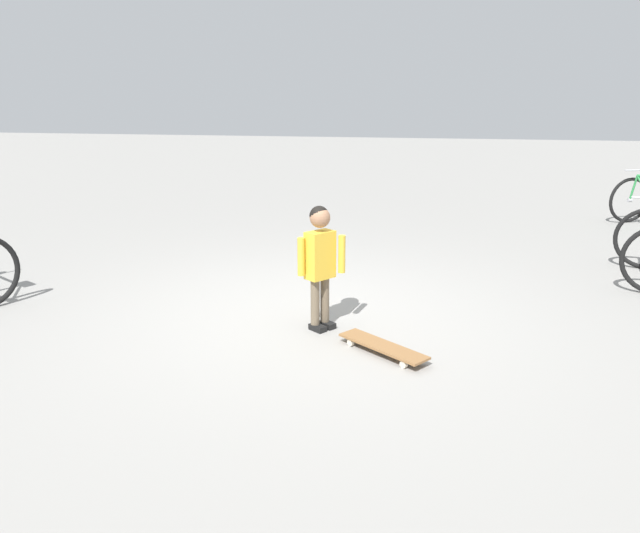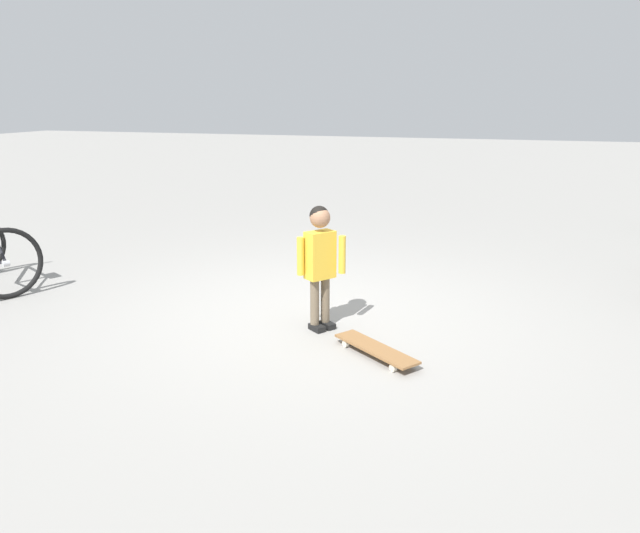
# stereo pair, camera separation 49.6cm
# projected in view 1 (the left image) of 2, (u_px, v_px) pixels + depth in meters

# --- Properties ---
(ground_plane) EXTENTS (50.00, 50.00, 0.00)m
(ground_plane) POSITION_uv_depth(u_px,v_px,m) (307.00, 312.00, 5.53)
(ground_plane) COLOR gray
(child_person) EXTENTS (0.28, 0.37, 1.06)m
(child_person) POSITION_uv_depth(u_px,v_px,m) (320.00, 254.00, 4.98)
(child_person) COLOR brown
(child_person) RESTS_ON ground
(skateboard) EXTENTS (0.61, 0.75, 0.07)m
(skateboard) POSITION_uv_depth(u_px,v_px,m) (383.00, 347.00, 4.63)
(skateboard) COLOR olive
(skateboard) RESTS_ON ground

